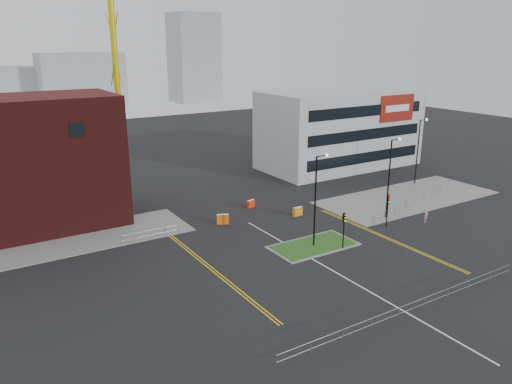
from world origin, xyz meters
The scene contains 26 objects.
ground centered at (0.00, 0.00, 0.00)m, with size 200.00×200.00×0.00m, color black.
pavement_left centered at (-20.00, 22.00, 0.06)m, with size 28.00×8.00×0.12m, color slate.
pavement_right centered at (22.00, 14.00, 0.06)m, with size 24.00×10.00×0.12m, color slate.
island_kerb centered at (2.00, 8.00, 0.04)m, with size 8.60×4.60×0.08m, color slate.
grass_island centered at (2.00, 8.00, 0.06)m, with size 8.00×4.00×0.12m, color #214818.
office_block centered at (26.01, 31.97, 6.00)m, with size 25.00×12.20×12.00m.
streetlamp_island centered at (2.22, 8.00, 5.41)m, with size 1.46×0.36×9.18m.
streetlamp_right_near centered at (14.22, 10.00, 5.41)m, with size 1.46×0.36×9.18m.
streetlamp_right_far centered at (28.22, 18.00, 5.41)m, with size 1.46×0.36×9.18m.
traffic_light_island centered at (4.00, 5.98, 2.57)m, with size 0.28×0.33×3.65m.
traffic_light_right centered at (12.00, 7.98, 2.57)m, with size 0.28×0.33×3.65m.
railing_front centered at (0.00, -6.00, 0.78)m, with size 24.05×0.05×1.10m.
railing_left centered at (-11.00, 18.00, 0.74)m, with size 6.05×0.05×1.10m.
railing_right centered at (20.50, 11.50, 0.78)m, with size 19.05×5.05×1.10m.
centre_line centered at (0.00, 2.00, 0.01)m, with size 0.15×30.00×0.01m, color silver.
yellow_left_a centered at (-9.00, 10.00, 0.01)m, with size 0.12×24.00×0.01m, color gold.
yellow_left_b centered at (-8.70, 10.00, 0.01)m, with size 0.12×24.00×0.01m, color gold.
yellow_right_a centered at (9.50, 6.00, 0.01)m, with size 0.12×20.00×0.01m, color gold.
yellow_right_b centered at (9.80, 6.00, 0.01)m, with size 0.12×20.00×0.01m, color gold.
skyline_b centered at (10.00, 130.00, 8.00)m, with size 24.00×12.00×16.00m, color gray.
skyline_c centered at (45.00, 125.00, 14.00)m, with size 14.00×12.00×28.00m, color gray.
skyline_d centered at (-8.00, 140.00, 6.00)m, with size 30.00×12.00×12.00m, color gray.
pedestrian centered at (16.81, 6.74, 0.79)m, with size 0.58×0.38×1.59m, color pink.
barrier_left centered at (-2.59, 18.20, 0.60)m, with size 1.37×0.95×1.10m.
barrier_mid centered at (3.00, 21.43, 0.50)m, with size 1.16×0.69×0.92m.
barrier_right centered at (6.00, 16.00, 0.56)m, with size 1.26×0.55×1.02m.
Camera 1 is at (-26.88, -27.38, 19.29)m, focal length 35.00 mm.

